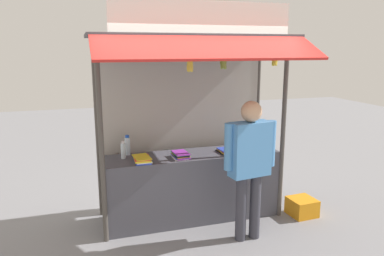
% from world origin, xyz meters
% --- Properties ---
extents(ground_plane, '(20.00, 20.00, 0.00)m').
position_xyz_m(ground_plane, '(0.00, 0.00, 0.00)').
color(ground_plane, gray).
extents(stall_counter, '(2.32, 0.58, 0.89)m').
position_xyz_m(stall_counter, '(0.00, 0.00, 0.45)').
color(stall_counter, '#4C4C56').
rests_on(stall_counter, ground).
extents(stall_structure, '(2.52, 1.48, 2.76)m').
position_xyz_m(stall_structure, '(0.00, 0.13, 1.66)').
color(stall_structure, '#4C4742').
rests_on(stall_structure, ground).
extents(water_bottle_right, '(0.07, 0.07, 0.26)m').
position_xyz_m(water_bottle_right, '(-0.81, 0.22, 1.01)').
color(water_bottle_right, silver).
rests_on(water_bottle_right, stall_counter).
extents(water_bottle_left, '(0.07, 0.07, 0.24)m').
position_xyz_m(water_bottle_left, '(0.82, 0.05, 1.00)').
color(water_bottle_left, silver).
rests_on(water_bottle_left, stall_counter).
extents(water_bottle_back_left, '(0.06, 0.06, 0.22)m').
position_xyz_m(water_bottle_back_left, '(-0.88, 0.07, 1.00)').
color(water_bottle_back_left, silver).
rests_on(water_bottle_back_left, stall_counter).
extents(magazine_stack_front_right, '(0.22, 0.31, 0.07)m').
position_xyz_m(magazine_stack_front_right, '(-0.68, -0.14, 0.93)').
color(magazine_stack_front_right, blue).
rests_on(magazine_stack_front_right, stall_counter).
extents(magazine_stack_far_left, '(0.27, 0.28, 0.05)m').
position_xyz_m(magazine_stack_far_left, '(0.48, -0.06, 0.91)').
color(magazine_stack_far_left, black).
rests_on(magazine_stack_far_left, stall_counter).
extents(magazine_stack_center, '(0.20, 0.29, 0.08)m').
position_xyz_m(magazine_stack_center, '(-0.19, -0.12, 0.93)').
color(magazine_stack_center, white).
rests_on(magazine_stack_center, stall_counter).
extents(banana_bunch_inner_left, '(0.09, 0.08, 0.25)m').
position_xyz_m(banana_bunch_inner_left, '(0.93, -0.39, 2.10)').
color(banana_bunch_inner_left, '#332D23').
extents(banana_bunch_leftmost, '(0.10, 0.10, 0.27)m').
position_xyz_m(banana_bunch_leftmost, '(0.26, -0.39, 2.08)').
color(banana_bunch_leftmost, '#332D23').
extents(banana_bunch_inner_right, '(0.10, 0.09, 0.30)m').
position_xyz_m(banana_bunch_inner_right, '(-0.14, -0.39, 2.06)').
color(banana_bunch_inner_right, '#332D23').
extents(vendor_person, '(0.63, 0.27, 1.67)m').
position_xyz_m(vendor_person, '(0.47, -0.73, 1.01)').
color(vendor_person, '#383842').
rests_on(vendor_person, ground).
extents(plastic_crate, '(0.36, 0.36, 0.24)m').
position_xyz_m(plastic_crate, '(1.46, -0.38, 0.12)').
color(plastic_crate, orange).
rests_on(plastic_crate, ground).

